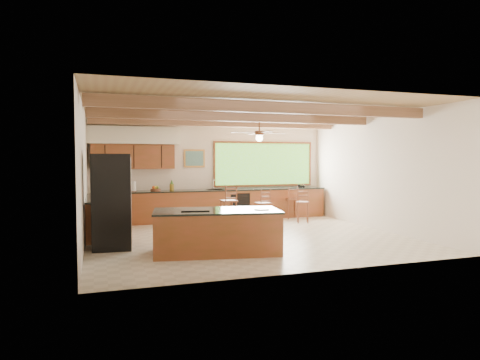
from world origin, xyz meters
name	(u,v)px	position (x,y,z in m)	size (l,w,h in m)	color
ground	(247,237)	(0.00, 0.00, 0.00)	(7.20, 7.20, 0.00)	beige
room_shell	(232,144)	(-0.17, 0.65, 2.21)	(7.27, 6.54, 3.02)	silver
counter_run	(191,207)	(-0.82, 2.52, 0.46)	(7.12, 3.10, 1.23)	brown
island	(217,231)	(-1.12, -1.40, 0.43)	(2.60, 1.55, 0.87)	brown
refrigerator	(112,202)	(-3.05, -0.34, 0.98)	(0.82, 0.80, 1.95)	black
bar_stool_a	(229,202)	(0.10, 1.74, 0.67)	(0.43, 0.43, 1.13)	brown
bar_stool_b	(264,204)	(1.04, 1.55, 0.59)	(0.40, 0.40, 1.00)	brown
bar_stool_c	(304,203)	(2.27, 1.55, 0.58)	(0.46, 0.46, 0.98)	brown
bar_stool_d	(293,200)	(2.33, 2.40, 0.58)	(0.42, 0.42, 0.98)	brown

